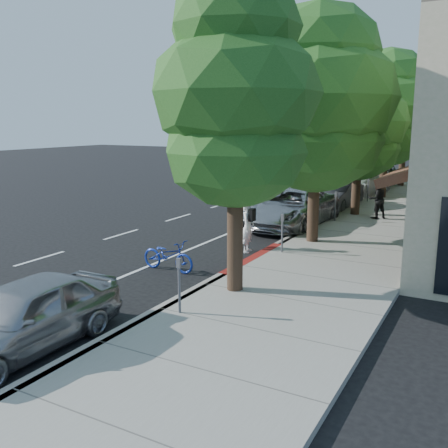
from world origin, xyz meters
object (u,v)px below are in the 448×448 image
Objects in this scene: white_pickup at (358,181)px; dark_suv_far at (374,174)px; street_tree_3 at (387,109)px; near_car_a at (25,316)px; pedestrian at (377,199)px; cyclist at (248,227)px; street_tree_2 at (360,124)px; street_tree_0 at (236,98)px; street_tree_1 at (317,101)px; street_tree_4 at (405,116)px; dark_sedan at (337,195)px; silver_suv at (291,208)px; bicycle at (168,255)px; street_tree_5 at (418,124)px.

white_pickup reaches higher than dark_suv_far.
street_tree_3 is 1.99× the size of near_car_a.
near_car_a is 16.42m from pedestrian.
near_car_a is at bearing 164.50° from cyclist.
dark_suv_far is at bearing 98.39° from street_tree_2.
street_tree_1 reaches higher than street_tree_0.
dark_sedan is (-1.40, -10.19, -3.95)m from street_tree_4.
silver_suv is (-1.85, -9.31, -4.21)m from street_tree_3.
cyclist is 8.75m from near_car_a.
street_tree_4 reaches higher than street_tree_2.
white_pickup is (-1.62, 18.99, -3.99)m from street_tree_0.
cyclist is 0.99× the size of pedestrian.
street_tree_2 is 17.22m from near_car_a.
pedestrian is at bearing -72.64° from dark_suv_far.
street_tree_1 reaches higher than bicycle.
white_pickup is 1.20× the size of dark_suv_far.
street_tree_2 is at bearing -90.00° from street_tree_5.
street_tree_3 reaches higher than near_car_a.
street_tree_2 reaches higher than white_pickup.
dark_suv_far is at bearing -120.91° from pedestrian.
street_tree_2 is 1.35× the size of dark_suv_far.
street_tree_5 reaches higher than dark_suv_far.
silver_suv reaches higher than near_car_a.
street_tree_4 reaches higher than bicycle.
dark_suv_far reaches higher than near_car_a.
street_tree_2 is at bearing 90.00° from street_tree_1.
silver_suv is (-0.25, 4.68, -0.07)m from cyclist.
street_tree_0 is 1.85× the size of near_car_a.
white_pickup is at bearing -98.34° from street_tree_5.
bicycle is at bearing -93.98° from silver_suv.
bicycle is (-1.10, -3.09, -0.39)m from cyclist.
pedestrian is at bearing -42.39° from dark_sedan.
street_tree_1 is at bearing -90.00° from street_tree_4.
silver_suv is (0.85, 7.78, 0.32)m from bicycle.
silver_suv is at bearing -94.96° from street_tree_5.
dark_suv_far is 2.97× the size of pedestrian.
bicycle is at bearing 161.30° from street_tree_0.
street_tree_1 reaches higher than silver_suv.
dark_sedan is 5.18m from white_pickup.
street_tree_0 is 1.10× the size of street_tree_5.
near_car_a is at bearing -97.07° from street_tree_2.
cyclist is 19.49m from dark_suv_far.
street_tree_2 is 8.83m from cyclist.
street_tree_5 is at bearing 87.31° from silver_suv.
dark_suv_far is at bearing -104.62° from street_tree_5.
near_car_a is (-0.67, -18.54, -0.02)m from dark_sedan.
pedestrian is (2.49, -2.42, 0.29)m from dark_sedan.
pedestrian reaches higher than dark_sedan.
street_tree_1 is at bearing -80.05° from dark_suv_far.
dark_sedan is at bearing -97.83° from street_tree_4.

